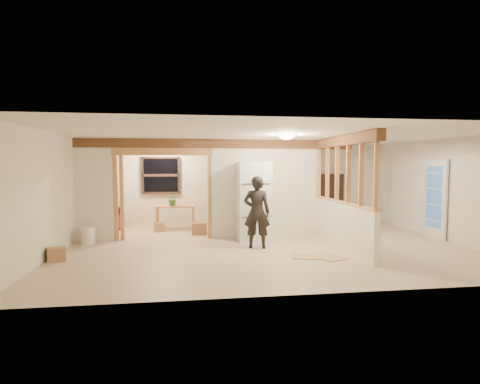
{
  "coord_description": "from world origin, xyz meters",
  "views": [
    {
      "loc": [
        -1.78,
        -8.28,
        1.83
      ],
      "look_at": [
        -0.58,
        0.4,
        1.22
      ],
      "focal_mm": 28.0,
      "sensor_mm": 36.0,
      "label": 1
    }
  ],
  "objects": [
    {
      "name": "pony_wall",
      "position": [
        1.6,
        -0.4,
        0.5
      ],
      "size": [
        0.12,
        3.2,
        1.0
      ],
      "primitive_type": "cube",
      "color": "silver",
      "rests_on": "floor"
    },
    {
      "name": "ceiling_dome_main",
      "position": [
        0.3,
        -0.5,
        2.48
      ],
      "size": [
        0.36,
        0.36,
        0.16
      ],
      "primitive_type": "ellipsoid",
      "color": "#FFEABF",
      "rests_on": "ceiling"
    },
    {
      "name": "doorway_frame",
      "position": [
        -2.4,
        1.2,
        1.1
      ],
      "size": [
        2.46,
        0.14,
        2.2
      ],
      "primitive_type": "cube",
      "color": "tan",
      "rests_on": "floor"
    },
    {
      "name": "header_beam_back",
      "position": [
        -1.0,
        1.2,
        2.38
      ],
      "size": [
        7.0,
        0.18,
        0.22
      ],
      "primitive_type": "cube",
      "color": "brown",
      "rests_on": "ceiling"
    },
    {
      "name": "box_front",
      "position": [
        -4.31,
        -0.76,
        0.13
      ],
      "size": [
        0.39,
        0.35,
        0.26
      ],
      "primitive_type": "cube",
      "rotation": [
        0.0,
        0.0,
        0.3
      ],
      "color": "#AC7A53",
      "rests_on": "floor"
    },
    {
      "name": "floor_panel_far",
      "position": [
        0.56,
        -1.11,
        0.01
      ],
      "size": [
        0.64,
        0.55,
        0.02
      ],
      "primitive_type": "cube",
      "rotation": [
        0.0,
        0.0,
        -0.2
      ],
      "color": "tan",
      "rests_on": "floor"
    },
    {
      "name": "partition_left_stub",
      "position": [
        -4.05,
        1.2,
        1.25
      ],
      "size": [
        0.9,
        0.12,
        2.5
      ],
      "primitive_type": "cube",
      "color": "silver",
      "rests_on": "floor"
    },
    {
      "name": "partition_center",
      "position": [
        0.2,
        1.2,
        1.25
      ],
      "size": [
        2.8,
        0.12,
        2.5
      ],
      "primitive_type": "cube",
      "color": "silver",
      "rests_on": "floor"
    },
    {
      "name": "stud_partition",
      "position": [
        1.6,
        -0.4,
        1.66
      ],
      "size": [
        0.14,
        3.2,
        1.32
      ],
      "primitive_type": "cube",
      "color": "tan",
      "rests_on": "pony_wall"
    },
    {
      "name": "bookshelf",
      "position": [
        2.68,
        3.05,
        0.79
      ],
      "size": [
        0.79,
        0.26,
        1.57
      ],
      "primitive_type": "cube",
      "color": "black",
      "rests_on": "floor"
    },
    {
      "name": "header_beam_right",
      "position": [
        1.6,
        -0.4,
        2.38
      ],
      "size": [
        0.18,
        3.3,
        0.22
      ],
      "primitive_type": "cube",
      "color": "brown",
      "rests_on": "ceiling"
    },
    {
      "name": "hanging_bulb",
      "position": [
        -2.0,
        1.6,
        2.18
      ],
      "size": [
        0.07,
        0.07,
        0.07
      ],
      "primitive_type": "ellipsoid",
      "color": "#FFD88C",
      "rests_on": "ceiling"
    },
    {
      "name": "wall_front",
      "position": [
        0.0,
        -3.25,
        1.25
      ],
      "size": [
        9.0,
        0.01,
        2.5
      ],
      "primitive_type": "cube",
      "color": "silver",
      "rests_on": "floor"
    },
    {
      "name": "wall_right",
      "position": [
        4.5,
        0.0,
        1.25
      ],
      "size": [
        0.01,
        6.5,
        2.5
      ],
      "primitive_type": "cube",
      "color": "silver",
      "rests_on": "floor"
    },
    {
      "name": "work_table",
      "position": [
        -2.16,
        2.56,
        0.35
      ],
      "size": [
        1.14,
        0.62,
        0.7
      ],
      "primitive_type": "cube",
      "rotation": [
        0.0,
        0.0,
        -0.06
      ],
      "color": "tan",
      "rests_on": "floor"
    },
    {
      "name": "ceiling",
      "position": [
        0.0,
        0.0,
        2.5
      ],
      "size": [
        9.0,
        6.5,
        0.01
      ],
      "primitive_type": "cube",
      "color": "white"
    },
    {
      "name": "wall_back",
      "position": [
        0.0,
        3.25,
        1.25
      ],
      "size": [
        9.0,
        0.01,
        2.5
      ],
      "primitive_type": "cube",
      "color": "silver",
      "rests_on": "floor"
    },
    {
      "name": "floor_panel_near",
      "position": [
        1.01,
        -1.28,
        0.01
      ],
      "size": [
        0.65,
        0.65,
        0.02
      ],
      "primitive_type": "cube",
      "rotation": [
        0.0,
        0.0,
        0.39
      ],
      "color": "tan",
      "rests_on": "floor"
    },
    {
      "name": "shop_vac",
      "position": [
        -3.87,
        2.77,
        0.33
      ],
      "size": [
        0.66,
        0.66,
        0.66
      ],
      "primitive_type": "cylinder",
      "rotation": [
        0.0,
        0.0,
        -0.4
      ],
      "color": "#A50F18",
      "rests_on": "floor"
    },
    {
      "name": "bucket",
      "position": [
        -4.13,
        0.81,
        0.2
      ],
      "size": [
        0.41,
        0.41,
        0.4
      ],
      "primitive_type": "cylinder",
      "rotation": [
        0.0,
        0.0,
        0.4
      ],
      "color": "white",
      "rests_on": "floor"
    },
    {
      "name": "ceiling_dome_util",
      "position": [
        -2.5,
        2.3,
        2.48
      ],
      "size": [
        0.32,
        0.32,
        0.14
      ],
      "primitive_type": "ellipsoid",
      "color": "#FFEABF",
      "rests_on": "ceiling"
    },
    {
      "name": "potted_plant",
      "position": [
        -2.22,
        2.47,
        0.89
      ],
      "size": [
        0.41,
        0.38,
        0.38
      ],
      "primitive_type": "imported",
      "rotation": [
        0.0,
        0.0,
        -0.29
      ],
      "color": "#2C7532",
      "rests_on": "work_table"
    },
    {
      "name": "french_door",
      "position": [
        4.42,
        0.4,
        1.0
      ],
      "size": [
        0.12,
        0.86,
        2.0
      ],
      "primitive_type": "cube",
      "color": "white",
      "rests_on": "floor"
    },
    {
      "name": "box_util_b",
      "position": [
        -2.59,
        2.27,
        0.12
      ],
      "size": [
        0.32,
        0.32,
        0.24
      ],
      "primitive_type": "cube",
      "rotation": [
        0.0,
        0.0,
        0.26
      ],
      "color": "#AC7A53",
      "rests_on": "floor"
    },
    {
      "name": "window_back",
      "position": [
        -2.6,
        3.17,
        1.55
      ],
      "size": [
        1.12,
        0.1,
        1.1
      ],
      "primitive_type": "cube",
      "color": "black",
      "rests_on": "wall_back"
    },
    {
      "name": "box_util_a",
      "position": [
        -1.49,
        1.71,
        0.16
      ],
      "size": [
        0.41,
        0.36,
        0.32
      ],
      "primitive_type": "cube",
      "rotation": [
        0.0,
        0.0,
        -0.13
      ],
      "color": "#AC7A53",
      "rests_on": "floor"
    },
    {
      "name": "floor",
      "position": [
        0.0,
        0.0,
        -0.01
      ],
      "size": [
        9.0,
        6.5,
        0.01
      ],
      "primitive_type": "cube",
      "color": "#C1AB8F",
      "rests_on": "ground"
    },
    {
      "name": "refrigerator",
      "position": [
        -0.19,
        0.76,
        0.96
      ],
      "size": [
        0.79,
        0.77,
        1.92
      ],
      "primitive_type": "cube",
      "color": "white",
      "rests_on": "floor"
    },
    {
      "name": "woman",
      "position": [
        -0.28,
        -0.16,
        0.81
      ],
      "size": [
        0.66,
        0.52,
        1.61
      ],
      "primitive_type": "imported",
      "rotation": [
        0.0,
        0.0,
        2.89
      ],
      "color": "black",
      "rests_on": "floor"
    },
    {
      "name": "wall_left",
      "position": [
        -4.5,
        0.0,
        1.25
      ],
      "size": [
        0.01,
        6.5,
        2.5
      ],
      "primitive_type": "cube",
      "color": "silver",
      "rests_on": "floor"
    }
  ]
}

